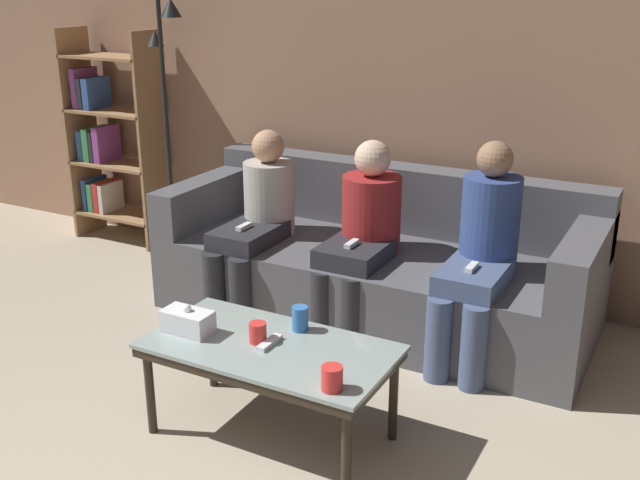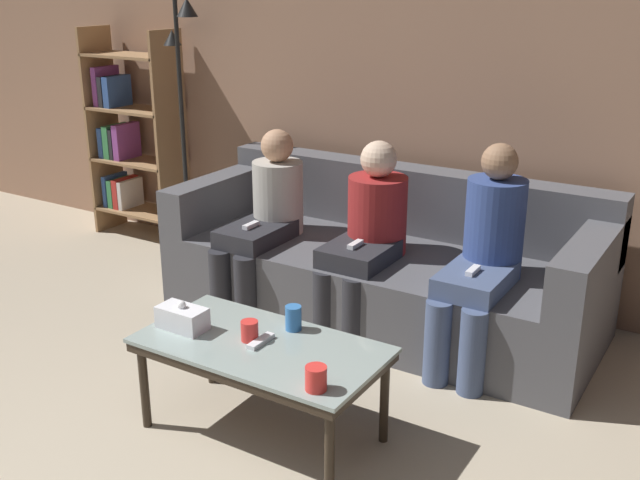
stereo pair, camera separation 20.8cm
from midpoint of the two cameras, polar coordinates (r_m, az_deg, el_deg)
The scene contains 13 objects.
wall_back at distance 4.65m, azimuth 6.34°, elevation 11.82°, with size 12.00×0.06×2.60m.
couch at distance 4.39m, azimuth 3.05°, elevation -2.01°, with size 2.47×0.99×0.83m.
coffee_table at distance 3.21m, azimuth -5.72°, elevation -8.67°, with size 1.05×0.56×0.44m.
cup_near_left at distance 3.28m, azimuth -3.36°, elevation -6.02°, with size 0.07×0.07×0.11m.
cup_near_right at distance 3.20m, azimuth -6.64°, elevation -7.05°, with size 0.07×0.07×0.09m.
cup_far_center at distance 2.84m, azimuth -1.21°, elevation -10.51°, with size 0.08×0.08×0.10m.
tissue_box at distance 3.33m, azimuth -11.83°, elevation -6.10°, with size 0.22×0.12×0.13m.
game_remote at distance 3.19m, azimuth -5.76°, elevation -7.81°, with size 0.04×0.15×0.02m.
bookshelf at distance 5.86m, azimuth -16.79°, elevation 7.23°, with size 0.73×0.32×1.56m.
standing_lamp at distance 5.22m, azimuth -12.66°, elevation 10.02°, with size 0.31×0.26×1.78m.
seated_person_left_end at distance 4.42m, azimuth -6.14°, elevation 1.69°, with size 0.31×0.68×1.07m.
seated_person_mid_left at distance 4.11m, azimuth 1.85°, elevation 0.62°, with size 0.33×0.64×1.07m.
seated_person_mid_right at distance 3.86m, azimuth 10.70°, elevation -0.73°, with size 0.31×0.67×1.13m.
Camera 1 is at (1.63, -0.87, 1.91)m, focal length 42.00 mm.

